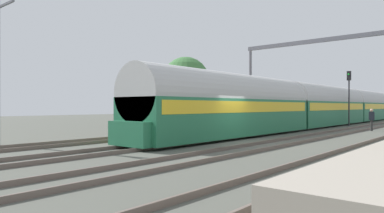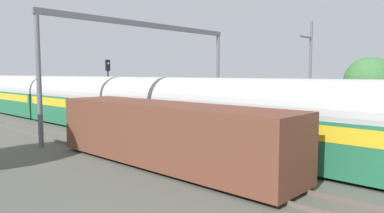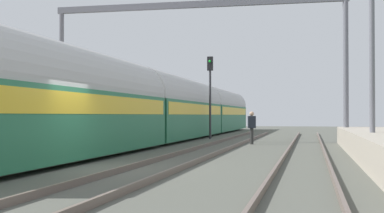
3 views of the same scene
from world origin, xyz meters
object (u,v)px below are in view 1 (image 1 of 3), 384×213
Objects in this scene: freight_car at (218,112)px; person_crossing at (372,118)px; catenary_gantry at (333,60)px; railway_signal_far at (349,91)px; passenger_train at (325,106)px.

freight_car is 11.98m from person_crossing.
catenary_gantry reaches higher than freight_car.
freight_car is 7.51× the size of person_crossing.
freight_car is 11.22m from catenary_gantry.
person_crossing is 5.88m from catenary_gantry.
freight_car is 14.74m from railway_signal_far.
passenger_train is at bearing 116.47° from catenary_gantry.
passenger_train is at bearing -153.39° from railway_signal_far.
passenger_train is 3.78× the size of freight_car.
catenary_gantry is at bearing 151.72° from person_crossing.
passenger_train is at bearing 71.99° from freight_car.
catenary_gantry reaches higher than person_crossing.
person_crossing is 0.10× the size of catenary_gantry.
freight_car reaches higher than person_crossing.
railway_signal_far is at bearing 26.61° from passenger_train.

